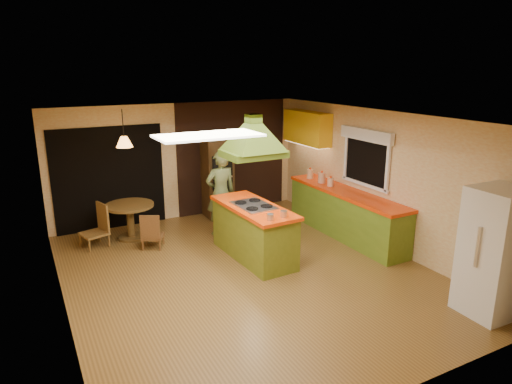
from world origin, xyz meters
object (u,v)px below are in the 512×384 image
kitchen_island (254,231)px  canister_large (310,174)px  refrigerator (495,252)px  wall_oven (217,177)px  man (221,193)px  dining_table (130,215)px

kitchen_island → canister_large: canister_large is taller
kitchen_island → refrigerator: 3.73m
refrigerator → canister_large: size_ratio=8.95×
refrigerator → wall_oven: size_ratio=0.98×
wall_oven → canister_large: 2.03m
kitchen_island → wall_oven: size_ratio=1.08×
man → refrigerator: 4.88m
refrigerator → man: bearing=116.0°
kitchen_island → man: size_ratio=1.14×
man → refrigerator: (2.02, -4.44, 0.03)m
refrigerator → canister_large: 4.39m
man → canister_large: bearing=177.9°
man → kitchen_island: bearing=91.5°
kitchen_island → man: 1.35m
refrigerator → dining_table: (-3.67, 5.04, -0.39)m
man → dining_table: (-1.65, 0.60, -0.36)m
kitchen_island → dining_table: (-1.70, 1.90, 0.01)m
dining_table → wall_oven: bearing=14.1°
man → canister_large: (2.07, -0.05, 0.17)m
wall_oven → dining_table: size_ratio=1.93×
canister_large → kitchen_island: bearing=-148.3°
kitchen_island → refrigerator: size_ratio=1.10×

